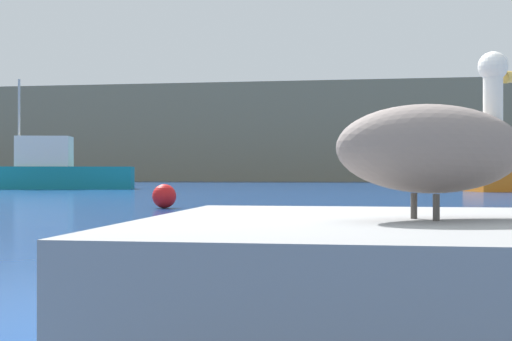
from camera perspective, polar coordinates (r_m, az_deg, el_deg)
The scene contains 6 objects.
ground_plane at distance 4.09m, azimuth -0.37°, elevation -11.96°, with size 260.00×260.00×0.00m, color navy.
hillside_backdrop at distance 73.45m, azimuth 8.45°, elevation 2.81°, with size 140.00×15.10×9.30m, color #7F755B.
pier_dock at distance 3.35m, azimuth 13.91°, elevation -9.15°, with size 2.61×2.39×0.63m, color gray.
pelican at distance 3.32m, azimuth 14.08°, elevation 1.86°, with size 1.21×0.91×0.77m.
fishing_boat_teal at distance 38.10m, azimuth -15.50°, elevation 0.02°, with size 7.42×3.50×5.60m.
mooring_buoy at distance 17.05m, azimuth -7.28°, elevation -2.03°, with size 0.57×0.57×0.57m, color red.
Camera 1 is at (0.65, -3.95, 0.84)m, focal length 50.49 mm.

